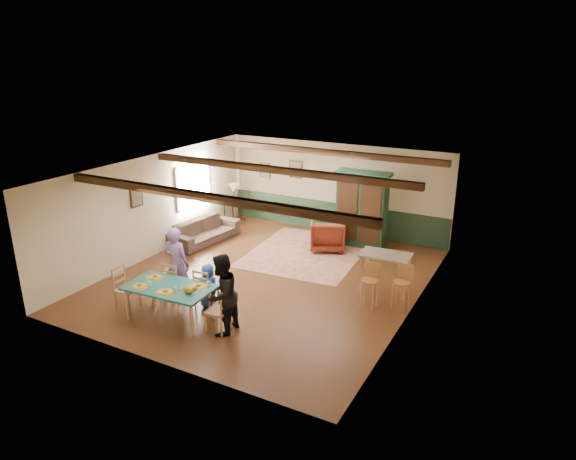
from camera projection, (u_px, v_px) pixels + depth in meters
The scene contains 35 objects.
floor at pixel (268, 278), 12.46m from camera, with size 8.00×8.00×0.00m, color #462413.
wall_back at pixel (335, 188), 15.35m from camera, with size 7.00×0.02×2.70m, color beige.
wall_left at pixel (153, 206), 13.57m from camera, with size 0.02×8.00×2.70m, color beige.
wall_right at pixel (415, 252), 10.46m from camera, with size 0.02×8.00×2.70m, color beige.
ceiling at pixel (267, 169), 11.57m from camera, with size 7.00×8.00×0.02m, color white.
wainscot_back at pixel (333, 217), 15.63m from camera, with size 6.95×0.03×0.90m, color #1E3724.
ceiling_beam_front at pixel (205, 197), 9.69m from camera, with size 6.95×0.16×0.16m, color black.
ceiling_beam_mid at pixel (275, 170), 11.94m from camera, with size 6.95×0.16×0.16m, color black.
ceiling_beam_back at pixel (322, 152), 14.10m from camera, with size 6.95×0.16×0.16m, color black.
window_left at pixel (194, 185), 14.91m from camera, with size 0.06×1.60×1.30m, color white, non-canonical shape.
picture_left_wall at pixel (136, 197), 12.93m from camera, with size 0.04×0.42×0.52m, color tan, non-canonical shape.
picture_back_a at pixel (296, 169), 15.76m from camera, with size 0.45×0.04×0.55m, color tan, non-canonical shape.
picture_back_b at pixel (265, 170), 16.30m from camera, with size 0.38×0.04×0.48m, color tan, non-canonical shape.
dining_table at pixel (171, 303), 10.44m from camera, with size 1.77×0.98×0.74m, color #1E615A, non-canonical shape.
dining_chair_far_left at pixel (176, 282), 11.17m from camera, with size 0.41×0.43×0.94m, color tan, non-canonical shape.
dining_chair_far_right at pixel (206, 288), 10.86m from camera, with size 0.41×0.43×0.94m, color tan, non-canonical shape.
dining_chair_end_left at pixel (127, 288), 10.86m from camera, with size 0.41×0.43×0.94m, color tan, non-canonical shape.
dining_chair_end_right at pixel (218, 310), 9.95m from camera, with size 0.41×0.43×0.94m, color tan, non-canonical shape.
person_man at pixel (177, 264), 11.11m from camera, with size 0.62×0.41×1.70m, color #815DA0.
person_woman at pixel (221, 295), 9.80m from camera, with size 0.79×0.62×1.62m, color black.
person_child at pixel (208, 286), 10.91m from camera, with size 0.48×0.31×0.99m, color #2A51AA.
cat at pixel (189, 289), 9.99m from camera, with size 0.35×0.14×0.18m, color orange, non-canonical shape.
place_setting_near_left at pixel (140, 284), 10.30m from camera, with size 0.39×0.30×0.11m, color yellow, non-canonical shape.
place_setting_near_center at pixel (166, 290), 10.05m from camera, with size 0.39×0.30×0.11m, color yellow, non-canonical shape.
place_setting_far_left at pixel (155, 275), 10.72m from camera, with size 0.39×0.30×0.11m, color yellow, non-canonical shape.
place_setting_far_right at pixel (199, 284), 10.29m from camera, with size 0.39×0.30×0.11m, color yellow, non-canonical shape.
area_rug at pixel (306, 253), 14.03m from camera, with size 2.91×3.45×0.01m, color beige.
armoire at pixel (362, 209), 14.28m from camera, with size 1.51×0.60×2.13m, color #163722.
armchair at pixel (327, 235), 14.16m from camera, with size 0.92×0.95×0.86m, color #521810.
sofa at pixel (205, 231), 14.79m from camera, with size 2.22×0.87×0.65m, color #342720.
end_table at pixel (234, 212), 16.49m from camera, with size 0.54×0.54×0.66m, color black, non-canonical shape.
table_lamp at pixel (234, 193), 16.28m from camera, with size 0.34×0.34×0.61m, color tan, non-canonical shape.
counter_table at pixel (385, 273), 11.62m from camera, with size 1.11×0.65×0.93m, color tan, non-canonical shape.
bar_stool_left at pixel (369, 286), 10.88m from camera, with size 0.35×0.39×1.00m, color #A97542, non-canonical shape.
bar_stool_right at pixel (401, 288), 10.79m from camera, with size 0.36×0.39×1.01m, color #A97542, non-canonical shape.
Camera 1 is at (5.79, -9.82, 5.19)m, focal length 32.00 mm.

